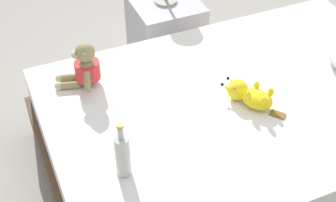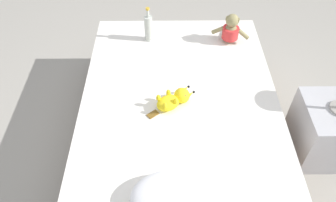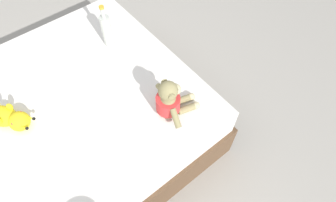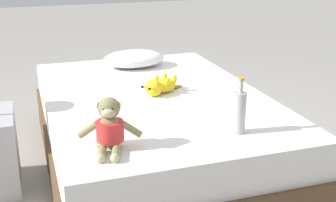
{
  "view_description": "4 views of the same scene",
  "coord_description": "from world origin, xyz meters",
  "px_view_note": "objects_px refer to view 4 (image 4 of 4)",
  "views": [
    {
      "loc": [
        1.45,
        -1.01,
        1.99
      ],
      "look_at": [
        0.01,
        -0.4,
        0.59
      ],
      "focal_mm": 51.25,
      "sensor_mm": 36.0,
      "label": 1
    },
    {
      "loc": [
        0.09,
        1.37,
        1.99
      ],
      "look_at": [
        0.08,
        0.02,
        0.53
      ],
      "focal_mm": 34.71,
      "sensor_mm": 36.0,
      "label": 2
    },
    {
      "loc": [
        -1.0,
        -0.17,
        1.72
      ],
      "look_at": [
        -0.4,
        -0.65,
        0.57
      ],
      "focal_mm": 30.31,
      "sensor_mm": 36.0,
      "label": 3
    },
    {
      "loc": [
        -0.73,
        -2.47,
        1.33
      ],
      "look_at": [
        -0.04,
        -0.4,
        0.57
      ],
      "focal_mm": 48.33,
      "sensor_mm": 36.0,
      "label": 4
    }
  ],
  "objects_px": {
    "bed": "(154,131)",
    "plush_monkey": "(110,128)",
    "pillow": "(134,59)",
    "plush_yellow_creature": "(161,86)",
    "glass_bottle": "(239,111)"
  },
  "relations": [
    {
      "from": "pillow",
      "to": "plush_yellow_creature",
      "type": "bearing_deg",
      "value": -90.17
    },
    {
      "from": "pillow",
      "to": "plush_yellow_creature",
      "type": "height_order",
      "value": "pillow"
    },
    {
      "from": "plush_monkey",
      "to": "pillow",
      "type": "bearing_deg",
      "value": 71.43
    },
    {
      "from": "bed",
      "to": "plush_yellow_creature",
      "type": "distance_m",
      "value": 0.29
    },
    {
      "from": "bed",
      "to": "glass_bottle",
      "type": "xyz_separation_m",
      "value": [
        0.22,
        -0.68,
        0.35
      ]
    },
    {
      "from": "bed",
      "to": "plush_monkey",
      "type": "distance_m",
      "value": 0.84
    },
    {
      "from": "glass_bottle",
      "to": "bed",
      "type": "bearing_deg",
      "value": 107.69
    },
    {
      "from": "bed",
      "to": "plush_monkey",
      "type": "height_order",
      "value": "plush_monkey"
    },
    {
      "from": "bed",
      "to": "glass_bottle",
      "type": "bearing_deg",
      "value": -72.31
    },
    {
      "from": "plush_yellow_creature",
      "to": "glass_bottle",
      "type": "xyz_separation_m",
      "value": [
        0.18,
        -0.68,
        0.06
      ]
    },
    {
      "from": "bed",
      "to": "plush_yellow_creature",
      "type": "bearing_deg",
      "value": -2.55
    },
    {
      "from": "bed",
      "to": "glass_bottle",
      "type": "distance_m",
      "value": 0.8
    },
    {
      "from": "bed",
      "to": "glass_bottle",
      "type": "relative_size",
      "value": 7.02
    },
    {
      "from": "plush_monkey",
      "to": "plush_yellow_creature",
      "type": "bearing_deg",
      "value": 56.34
    },
    {
      "from": "pillow",
      "to": "plush_monkey",
      "type": "bearing_deg",
      "value": -108.57
    }
  ]
}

